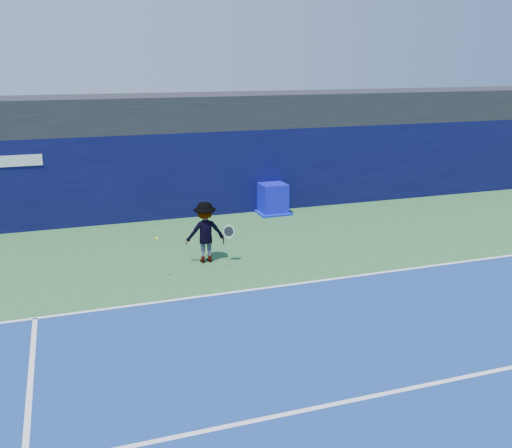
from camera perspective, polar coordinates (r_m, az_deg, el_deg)
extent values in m
plane|color=#2E6832|center=(11.52, 4.49, -12.08)|extent=(80.00, 80.00, 0.00)
cube|color=white|center=(14.05, -0.34, -6.58)|extent=(24.00, 0.10, 0.01)
cube|color=white|center=(9.97, 9.20, -17.10)|extent=(24.00, 0.10, 0.01)
cube|color=black|center=(21.27, -7.75, 11.09)|extent=(36.00, 3.00, 1.20)
cube|color=#090A35|center=(20.59, -6.98, 5.04)|extent=(36.00, 1.00, 3.00)
cube|color=#0F0EC4|center=(20.77, 1.68, 2.57)|extent=(0.95, 0.95, 1.10)
cube|color=#0C1FB2|center=(20.90, 1.67, 1.20)|extent=(1.18, 1.18, 0.07)
imported|color=white|center=(15.75, -5.11, -0.82)|extent=(1.11, 0.65, 1.71)
cylinder|color=black|center=(15.69, -3.27, -1.63)|extent=(0.08, 0.15, 0.27)
torus|color=white|center=(15.60, -2.74, -0.76)|extent=(0.31, 0.18, 0.31)
cylinder|color=black|center=(15.60, -2.74, -0.76)|extent=(0.26, 0.14, 0.26)
sphere|color=#D8F01A|center=(14.48, -9.88, -1.43)|extent=(0.07, 0.07, 0.07)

